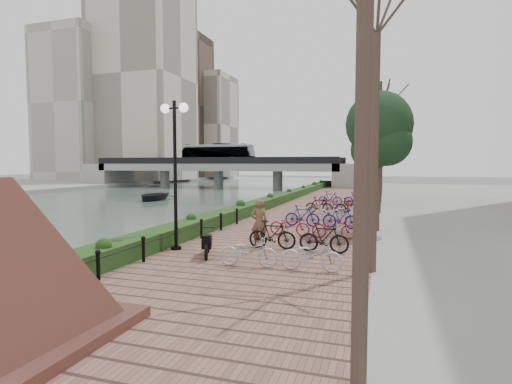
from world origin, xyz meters
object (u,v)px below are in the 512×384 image
at_px(motorcycle, 207,243).
at_px(lamppost, 175,143).
at_px(granite_monument, 6,258).
at_px(pedestrian, 259,222).
at_px(boat, 153,195).

bearing_deg(motorcycle, lamppost, 136.71).
distance_m(granite_monument, pedestrian, 8.88).
bearing_deg(pedestrian, granite_monument, 56.95).
xyz_separation_m(granite_monument, motorcycle, (0.58, 6.63, -0.95)).
distance_m(lamppost, pedestrian, 4.07).
relative_size(granite_monument, boat, 1.18).
relative_size(pedestrian, boat, 0.38).
relative_size(granite_monument, pedestrian, 3.11).
height_order(lamppost, boat, lamppost).
relative_size(lamppost, pedestrian, 3.01).
bearing_deg(lamppost, granite_monument, -83.15).
bearing_deg(granite_monument, pedestrian, 79.10).
height_order(lamppost, motorcycle, lamppost).
height_order(lamppost, pedestrian, lamppost).
bearing_deg(motorcycle, boat, 104.23).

